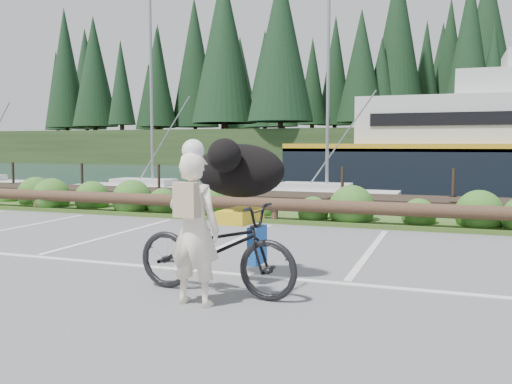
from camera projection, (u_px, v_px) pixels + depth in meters
ground at (185, 263)px, 8.49m from camera, size 72.00×72.00×0.00m
harbor_backdrop at (426, 157)px, 81.96m from camera, size 170.00×160.00×30.00m
vegetation_strip at (283, 217)px, 13.45m from camera, size 34.00×1.60×0.10m
log_rail at (275, 223)px, 12.80m from camera, size 32.00×0.30×0.60m
bicycle at (215, 248)px, 6.73m from camera, size 2.24×0.94×1.15m
cyclist at (194, 229)px, 6.24m from camera, size 0.68×0.48×1.78m
dog at (240, 171)px, 7.28m from camera, size 0.71×1.30×0.72m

